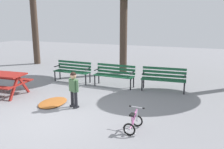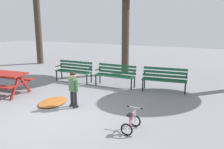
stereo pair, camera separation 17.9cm
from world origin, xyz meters
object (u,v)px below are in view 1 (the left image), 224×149
(park_bench_left, at_px, (115,73))
(kids_bicycle, at_px, (133,123))
(park_bench_far_left, at_px, (73,70))
(park_bench_right, at_px, (164,77))
(child_standing, at_px, (74,87))

(park_bench_left, relative_size, kids_bicycle, 2.78)
(park_bench_far_left, relative_size, park_bench_right, 0.99)
(park_bench_right, distance_m, child_standing, 3.49)
(park_bench_far_left, height_order, park_bench_left, same)
(park_bench_left, xyz_separation_m, kids_bicycle, (1.77, -3.44, -0.31))
(park_bench_far_left, height_order, child_standing, child_standing)
(park_bench_left, bearing_deg, child_standing, -96.91)
(kids_bicycle, bearing_deg, child_standing, 158.17)
(park_bench_far_left, xyz_separation_m, kids_bicycle, (3.67, -3.47, -0.31))
(park_bench_far_left, distance_m, park_bench_left, 1.90)
(park_bench_left, bearing_deg, park_bench_right, 3.15)
(park_bench_right, bearing_deg, child_standing, -129.19)
(park_bench_right, bearing_deg, kids_bicycle, -91.91)
(park_bench_right, distance_m, kids_bicycle, 3.56)
(park_bench_far_left, bearing_deg, child_standing, -58.98)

